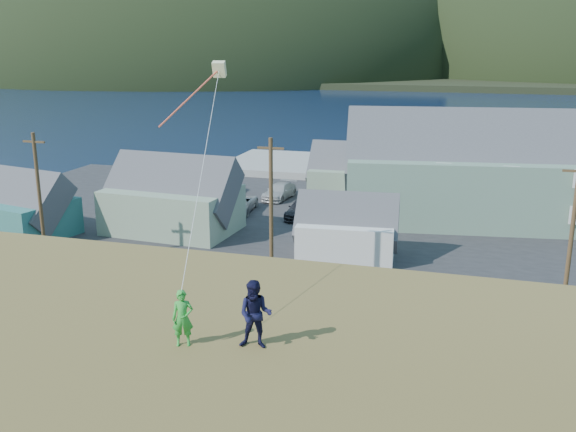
# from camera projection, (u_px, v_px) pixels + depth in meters

# --- Properties ---
(ground) EXTENTS (900.00, 900.00, 0.00)m
(ground) POSITION_uv_depth(u_px,v_px,m) (295.00, 304.00, 37.19)
(ground) COLOR #0A1638
(ground) RESTS_ON ground
(grass_strip) EXTENTS (110.00, 8.00, 0.10)m
(grass_strip) POSITION_uv_depth(u_px,v_px,m) (285.00, 317.00, 35.32)
(grass_strip) COLOR #4C3D19
(grass_strip) RESTS_ON ground
(waterfront_lot) EXTENTS (72.00, 36.00, 0.12)m
(waterfront_lot) POSITION_uv_depth(u_px,v_px,m) (350.00, 225.00, 52.93)
(waterfront_lot) COLOR #28282B
(waterfront_lot) RESTS_ON ground
(wharf) EXTENTS (26.00, 14.00, 0.90)m
(wharf) POSITION_uv_depth(u_px,v_px,m) (337.00, 167.00, 75.77)
(wharf) COLOR gray
(wharf) RESTS_ON ground
(far_shore) EXTENTS (900.00, 320.00, 2.00)m
(far_shore) POSITION_uv_depth(u_px,v_px,m) (460.00, 69.00, 342.84)
(far_shore) COLOR black
(far_shore) RESTS_ON ground
(far_hills) EXTENTS (760.00, 265.00, 143.00)m
(far_hills) POSITION_uv_depth(u_px,v_px,m) (539.00, 72.00, 286.08)
(far_hills) COLOR black
(far_hills) RESTS_ON ground
(lodge) EXTENTS (33.47, 13.57, 11.44)m
(lodge) POSITION_uv_depth(u_px,v_px,m) (546.00, 173.00, 52.28)
(lodge) COLOR slate
(lodge) RESTS_ON waterfront_lot
(shed_teal) EXTENTS (9.12, 7.19, 6.41)m
(shed_teal) POSITION_uv_depth(u_px,v_px,m) (18.00, 207.00, 49.49)
(shed_teal) COLOR #2D6569
(shed_teal) RESTS_ON waterfront_lot
(shed_palegreen_near) EXTENTS (10.70, 7.18, 7.49)m
(shed_palegreen_near) POSITION_uv_depth(u_px,v_px,m) (172.00, 198.00, 50.53)
(shed_palegreen_near) COLOR gray
(shed_palegreen_near) RESTS_ON waterfront_lot
(shed_white) EXTENTS (7.44, 5.28, 5.60)m
(shed_white) POSITION_uv_depth(u_px,v_px,m) (347.00, 229.00, 44.44)
(shed_white) COLOR silver
(shed_white) RESTS_ON waterfront_lot
(shed_palegreen_far) EXTENTS (10.22, 6.01, 6.77)m
(shed_palegreen_far) POSITION_uv_depth(u_px,v_px,m) (363.00, 174.00, 60.72)
(shed_palegreen_far) COLOR gray
(shed_palegreen_far) RESTS_ON waterfront_lot
(utility_poles) EXTENTS (32.67, 0.24, 9.27)m
(utility_poles) POSITION_uv_depth(u_px,v_px,m) (272.00, 218.00, 37.86)
(utility_poles) COLOR #47331E
(utility_poles) RESTS_ON waterfront_lot
(parked_cars) EXTENTS (24.60, 12.28, 1.58)m
(parked_cars) POSITION_uv_depth(u_px,v_px,m) (261.00, 196.00, 59.58)
(parked_cars) COLOR #364687
(parked_cars) RESTS_ON waterfront_lot
(kite_flyer_green) EXTENTS (0.63, 0.53, 1.48)m
(kite_flyer_green) POSITION_uv_depth(u_px,v_px,m) (183.00, 318.00, 16.14)
(kite_flyer_green) COLOR green
(kite_flyer_green) RESTS_ON hillside
(kite_flyer_navy) EXTENTS (0.95, 0.79, 1.78)m
(kite_flyer_navy) POSITION_uv_depth(u_px,v_px,m) (255.00, 315.00, 15.99)
(kite_flyer_navy) COLOR black
(kite_flyer_navy) RESTS_ON hillside
(kite_rig) EXTENTS (1.74, 4.39, 9.94)m
(kite_rig) POSITION_uv_depth(u_px,v_px,m) (214.00, 76.00, 22.66)
(kite_rig) COLOR beige
(kite_rig) RESTS_ON ground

